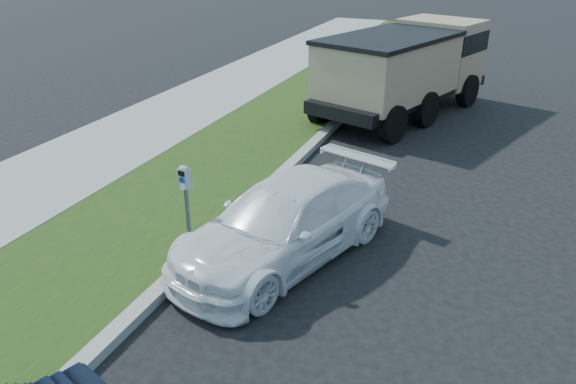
% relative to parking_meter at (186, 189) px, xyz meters
% --- Properties ---
extents(ground, '(120.00, 120.00, 0.00)m').
position_rel_parking_meter_xyz_m(ground, '(2.80, -0.22, -1.15)').
color(ground, black).
rests_on(ground, ground).
extents(streetside, '(6.12, 50.00, 0.15)m').
position_rel_parking_meter_xyz_m(streetside, '(-2.77, 1.78, -1.08)').
color(streetside, gray).
rests_on(streetside, ground).
extents(parking_meter, '(0.21, 0.16, 1.40)m').
position_rel_parking_meter_xyz_m(parking_meter, '(0.00, 0.00, 0.00)').
color(parking_meter, '#3F4247').
rests_on(parking_meter, ground).
extents(white_wagon, '(3.00, 4.58, 1.23)m').
position_rel_parking_meter_xyz_m(white_wagon, '(1.47, 0.56, -0.53)').
color(white_wagon, white).
rests_on(white_wagon, ground).
extents(dump_truck, '(4.15, 6.57, 2.42)m').
position_rel_parking_meter_xyz_m(dump_truck, '(1.67, 9.21, 0.21)').
color(dump_truck, black).
rests_on(dump_truck, ground).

